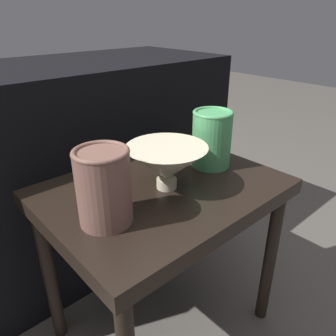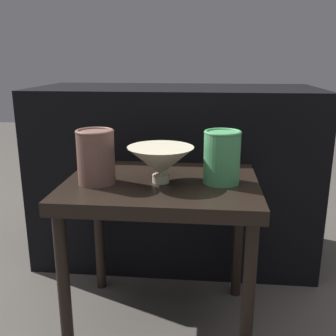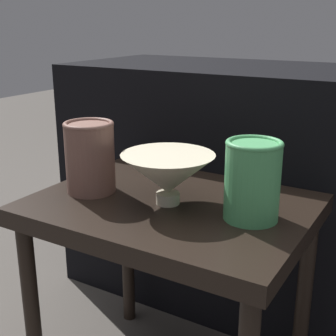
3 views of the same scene
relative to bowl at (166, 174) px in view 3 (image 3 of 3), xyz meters
name	(u,v)px [view 3 (image 3 of 3)]	position (x,y,z in m)	size (l,w,h in m)	color
table	(171,229)	(0.00, 0.02, -0.13)	(0.58, 0.44, 0.50)	black
couch_backdrop	(254,187)	(0.00, 0.53, -0.19)	(1.16, 0.50, 0.74)	black
bowl	(166,174)	(0.00, 0.00, 0.00)	(0.20, 0.20, 0.11)	beige
vase_textured_left	(90,156)	(-0.18, -0.02, 0.02)	(0.11, 0.11, 0.16)	brown
vase_colorful_right	(253,179)	(0.18, 0.02, 0.02)	(0.11, 0.11, 0.16)	#47995B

